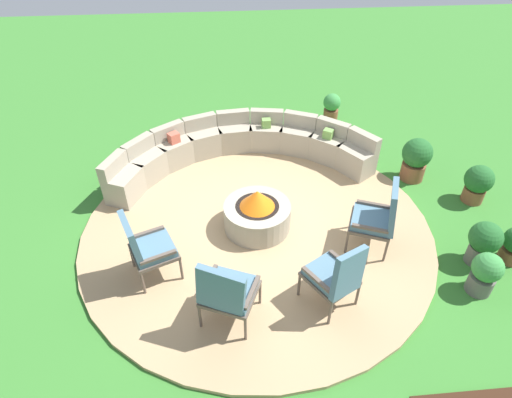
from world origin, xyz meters
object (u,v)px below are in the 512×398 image
(lounge_chair_front_left, at_px, (146,246))
(lounge_chair_back_right, at_px, (379,216))
(lounge_chair_front_right, at_px, (227,291))
(potted_plant_2, at_px, (416,158))
(fire_pit, at_px, (257,213))
(potted_plant_4, at_px, (486,272))
(lounge_chair_back_left, at_px, (336,276))
(potted_plant_3, at_px, (478,183))
(potted_plant_0, at_px, (484,241))
(potted_plant_1, at_px, (331,108))
(curved_stone_bench, at_px, (239,148))

(lounge_chair_front_left, distance_m, lounge_chair_back_right, 3.22)
(lounge_chair_front_right, distance_m, potted_plant_2, 4.42)
(fire_pit, bearing_deg, lounge_chair_back_right, -18.16)
(lounge_chair_front_right, distance_m, potted_plant_4, 3.38)
(lounge_chair_back_left, height_order, potted_plant_3, lounge_chair_back_left)
(potted_plant_0, relative_size, potted_plant_3, 1.04)
(potted_plant_1, bearing_deg, lounge_chair_front_left, -129.89)
(potted_plant_3, bearing_deg, curved_stone_bench, 159.81)
(fire_pit, distance_m, lounge_chair_back_right, 1.79)
(lounge_chair_back_left, xyz_separation_m, potted_plant_1, (1.07, 4.81, -0.24))
(potted_plant_3, relative_size, potted_plant_4, 1.05)
(potted_plant_3, distance_m, potted_plant_4, 2.04)
(lounge_chair_front_right, height_order, potted_plant_1, lounge_chair_front_right)
(lounge_chair_front_right, xyz_separation_m, potted_plant_0, (3.59, 0.73, -0.22))
(lounge_chair_back_right, relative_size, potted_plant_1, 1.64)
(lounge_chair_back_left, height_order, potted_plant_2, lounge_chair_back_left)
(potted_plant_2, bearing_deg, lounge_chair_back_right, -126.50)
(curved_stone_bench, height_order, potted_plant_4, curved_stone_bench)
(lounge_chair_back_left, distance_m, potted_plant_2, 3.38)
(lounge_chair_back_right, distance_m, potted_plant_1, 3.82)
(lounge_chair_back_right, bearing_deg, lounge_chair_front_left, 117.57)
(curved_stone_bench, xyz_separation_m, potted_plant_4, (3.03, -3.28, -0.01))
(fire_pit, height_order, lounge_chair_front_left, lounge_chair_front_left)
(lounge_chair_front_right, relative_size, potted_plant_0, 1.57)
(lounge_chair_front_right, height_order, potted_plant_2, lounge_chair_front_right)
(potted_plant_0, bearing_deg, fire_pit, 162.82)
(lounge_chair_front_left, height_order, potted_plant_2, lounge_chair_front_left)
(curved_stone_bench, distance_m, lounge_chair_front_right, 3.53)
(lounge_chair_front_left, bearing_deg, lounge_chair_front_right, 28.18)
(potted_plant_2, bearing_deg, potted_plant_3, -42.14)
(potted_plant_4, bearing_deg, fire_pit, 152.86)
(fire_pit, relative_size, lounge_chair_back_right, 0.93)
(lounge_chair_front_left, height_order, lounge_chair_back_left, lounge_chair_back_left)
(potted_plant_3, bearing_deg, lounge_chair_front_right, -153.63)
(potted_plant_0, distance_m, potted_plant_1, 4.37)
(lounge_chair_front_right, bearing_deg, curved_stone_bench, 107.77)
(curved_stone_bench, xyz_separation_m, lounge_chair_back_left, (1.00, -3.37, 0.24))
(lounge_chair_front_right, relative_size, potted_plant_2, 1.38)
(lounge_chair_back_right, bearing_deg, fire_pit, 94.14)
(curved_stone_bench, distance_m, potted_plant_0, 4.28)
(potted_plant_0, bearing_deg, potted_plant_1, 105.80)
(potted_plant_0, distance_m, potted_plant_4, 0.56)
(lounge_chair_front_right, relative_size, lounge_chair_back_right, 1.00)
(curved_stone_bench, height_order, lounge_chair_back_right, lounge_chair_back_right)
(lounge_chair_front_left, height_order, potted_plant_0, lounge_chair_front_left)
(potted_plant_1, xyz_separation_m, potted_plant_3, (1.80, -2.86, 0.01))
(lounge_chair_front_right, xyz_separation_m, potted_plant_1, (2.40, 4.94, -0.25))
(potted_plant_1, bearing_deg, lounge_chair_back_left, -102.51)
(lounge_chair_back_left, bearing_deg, potted_plant_0, -17.15)
(fire_pit, xyz_separation_m, potted_plant_1, (1.89, 3.26, 0.04))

